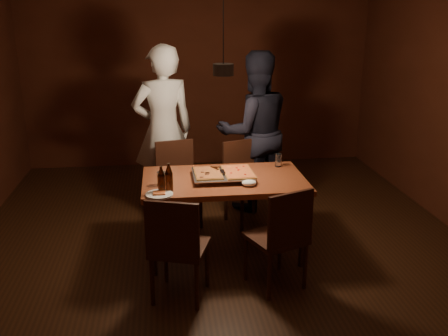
{
  "coord_description": "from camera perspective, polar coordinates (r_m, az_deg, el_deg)",
  "views": [
    {
      "loc": [
        -0.53,
        -4.32,
        2.24
      ],
      "look_at": [
        0.01,
        0.03,
        0.85
      ],
      "focal_mm": 40.0,
      "sensor_mm": 36.0,
      "label": 1
    }
  ],
  "objects": [
    {
      "name": "napkin",
      "position": [
        4.42,
        2.88,
        -1.73
      ],
      "size": [
        0.13,
        0.1,
        0.05
      ],
      "primitive_type": "ellipsoid",
      "color": "white",
      "rests_on": "dining_table"
    },
    {
      "name": "pizza_tray",
      "position": [
        4.62,
        -0.17,
        -0.91
      ],
      "size": [
        0.58,
        0.48,
        0.05
      ],
      "primitive_type": "cube",
      "rotation": [
        0.0,
        0.0,
        0.07
      ],
      "color": "silver",
      "rests_on": "dining_table"
    },
    {
      "name": "water_glass_right",
      "position": [
        4.98,
        6.24,
        0.89
      ],
      "size": [
        0.06,
        0.06,
        0.13
      ],
      "primitive_type": "cylinder",
      "color": "silver",
      "rests_on": "dining_table"
    },
    {
      "name": "chair_far_right",
      "position": [
        5.42,
        2.38,
        -0.71
      ],
      "size": [
        0.54,
        0.54,
        0.49
      ],
      "rotation": [
        0.0,
        0.0,
        3.5
      ],
      "color": "#38190F",
      "rests_on": "floor"
    },
    {
      "name": "beer_bottle_b",
      "position": [
        4.29,
        -6.31,
        -1.08
      ],
      "size": [
        0.07,
        0.07,
        0.25
      ],
      "color": "black",
      "rests_on": "dining_table"
    },
    {
      "name": "beer_bottle_a",
      "position": [
        4.27,
        -7.18,
        -1.3
      ],
      "size": [
        0.06,
        0.06,
        0.23
      ],
      "color": "black",
      "rests_on": "dining_table"
    },
    {
      "name": "pendant_lamp",
      "position": [
        4.38,
        -0.08,
        11.32
      ],
      "size": [
        0.18,
        0.18,
        1.1
      ],
      "color": "black",
      "rests_on": "ceiling"
    },
    {
      "name": "plate_slice",
      "position": [
        4.24,
        -7.4,
        -3.0
      ],
      "size": [
        0.23,
        0.23,
        0.03
      ],
      "color": "white",
      "rests_on": "dining_table"
    },
    {
      "name": "chair_near_left",
      "position": [
        3.92,
        -5.46,
        -8.22
      ],
      "size": [
        0.53,
        0.53,
        0.49
      ],
      "rotation": [
        0.0,
        0.0,
        -0.31
      ],
      "color": "#38190F",
      "rests_on": "floor"
    },
    {
      "name": "chair_near_right",
      "position": [
        4.1,
        6.66,
        -7.06
      ],
      "size": [
        0.55,
        0.55,
        0.49
      ],
      "rotation": [
        0.0,
        0.0,
        0.39
      ],
      "color": "#38190F",
      "rests_on": "floor"
    },
    {
      "name": "water_glass_left",
      "position": [
        4.46,
        -7.18,
        -1.2
      ],
      "size": [
        0.08,
        0.08,
        0.12
      ],
      "primitive_type": "cylinder",
      "color": "silver",
      "rests_on": "dining_table"
    },
    {
      "name": "pizza_meat",
      "position": [
        4.6,
        -1.85,
        -0.56
      ],
      "size": [
        0.25,
        0.39,
        0.02
      ],
      "primitive_type": "cube",
      "rotation": [
        0.0,
        0.0,
        0.02
      ],
      "color": "maroon",
      "rests_on": "pizza_tray"
    },
    {
      "name": "dining_table",
      "position": [
        4.65,
        0.0,
        -2.04
      ],
      "size": [
        1.5,
        0.9,
        0.75
      ],
      "color": "brown",
      "rests_on": "floor"
    },
    {
      "name": "pizza_cheese",
      "position": [
        4.63,
        1.63,
        -0.42
      ],
      "size": [
        0.28,
        0.43,
        0.02
      ],
      "primitive_type": "cube",
      "rotation": [
        0.0,
        0.0,
        0.03
      ],
      "color": "gold",
      "rests_on": "pizza_tray"
    },
    {
      "name": "room_shell",
      "position": [
        4.43,
        -0.08,
        6.68
      ],
      "size": [
        6.0,
        6.0,
        6.0
      ],
      "color": "#331B0E",
      "rests_on": "ground"
    },
    {
      "name": "chair_far_left",
      "position": [
        5.42,
        -5.35,
        -0.78
      ],
      "size": [
        0.5,
        0.5,
        0.49
      ],
      "rotation": [
        0.0,
        0.0,
        3.36
      ],
      "color": "#38190F",
      "rests_on": "floor"
    },
    {
      "name": "diner_dark",
      "position": [
        5.71,
        3.51,
        4.13
      ],
      "size": [
        0.98,
        0.81,
        1.82
      ],
      "primitive_type": "imported",
      "rotation": [
        0.0,
        0.0,
        3.29
      ],
      "color": "black",
      "rests_on": "floor"
    },
    {
      "name": "spatula",
      "position": [
        4.62,
        -0.11,
        -0.41
      ],
      "size": [
        0.2,
        0.25,
        0.04
      ],
      "primitive_type": null,
      "rotation": [
        0.0,
        0.0,
        0.55
      ],
      "color": "silver",
      "rests_on": "pizza_tray"
    },
    {
      "name": "diner_white",
      "position": [
        5.64,
        -6.95,
        4.28
      ],
      "size": [
        0.78,
        0.61,
        1.9
      ],
      "primitive_type": "imported",
      "rotation": [
        0.0,
        0.0,
        3.38
      ],
      "color": "silver",
      "rests_on": "floor"
    }
  ]
}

